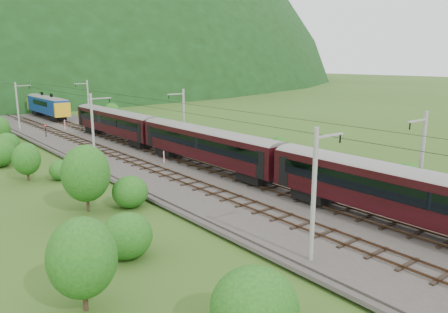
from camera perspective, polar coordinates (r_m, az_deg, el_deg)
ground at (r=32.01m, az=18.50°, el=-10.12°), size 600.00×600.00×0.00m
railbed at (r=37.83m, az=5.68°, el=-5.75°), size 14.00×220.00×0.30m
track_left at (r=36.20m, az=2.96°, el=-6.19°), size 2.40×220.00×0.27m
track_right at (r=39.41m, az=8.19°, el=-4.73°), size 2.40×220.00×0.27m
catenary_left at (r=51.77m, az=-16.70°, el=3.69°), size 2.54×192.28×8.00m
catenary_right at (r=57.45m, az=-5.33°, el=4.99°), size 2.54×192.28×8.00m
overhead_wires at (r=36.27m, az=5.92°, el=4.74°), size 4.83×198.00×0.03m
train at (r=38.84m, az=7.95°, el=-0.14°), size 2.99×142.15×5.19m
hazard_post_near at (r=79.40m, az=-20.08°, el=3.92°), size 0.18×0.18×1.70m
hazard_post_far at (r=50.73m, az=-7.85°, el=-0.07°), size 0.15×0.15×1.43m
signal at (r=72.87m, az=-22.27°, el=3.23°), size 0.20×0.20×1.84m
vegetation_left at (r=37.21m, az=-19.50°, el=-3.13°), size 12.56×146.10×6.83m
vegetation_right at (r=49.58m, az=10.93°, el=-0.12°), size 6.98×110.49×3.06m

